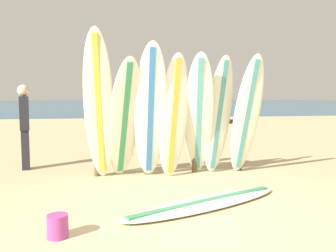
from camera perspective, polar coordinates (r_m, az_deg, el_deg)
The scene contains 14 objects.
ground_plane at distance 3.71m, azimuth 5.56°, elevation -17.05°, with size 120.00×120.00×0.00m, color #CCB784.
ocean_water at distance 61.33m, azimuth -8.80°, elevation 3.77°, with size 120.00×80.00×0.01m, color #1E5984.
surfboard_rack at distance 6.09m, azimuth 0.47°, elevation -1.79°, with size 2.71×0.09×1.07m.
surfboard_leaning_far_left at distance 5.62m, azimuth -11.47°, elevation 3.23°, with size 0.57×0.75×2.44m.
surfboard_leaning_left at distance 5.59m, azimuth -7.30°, elevation 0.98°, with size 0.68×1.03×2.00m.
surfboard_leaning_center_left at distance 5.55m, azimuth -2.95°, elevation 2.16°, with size 0.54×0.90×2.22m.
surfboard_leaning_center at distance 5.62m, azimuth 0.94°, elevation 1.46°, with size 0.58×0.60×2.08m.
surfboard_leaning_center_right at distance 5.79m, azimuth 5.19°, elevation 1.58°, with size 0.67×1.04×2.08m.
surfboard_leaning_right at distance 5.97m, azimuth 8.41°, elevation 1.58°, with size 0.55×0.67×2.07m.
surfboard_leaning_far_right at distance 5.98m, azimuth 12.97°, elevation 1.52°, with size 0.48×0.87×2.07m.
surfboard_lying_on_sand at distance 4.47m, azimuth 6.34°, elevation -12.65°, with size 2.43×1.47×0.08m.
beachgoer_standing at distance 6.94m, azimuth -22.85°, elevation 0.45°, with size 0.22×0.28×1.60m.
small_boat_offshore at distance 40.82m, azimuth -6.93°, elevation 3.49°, with size 2.69×2.76×0.71m.
sand_bucket at distance 3.66m, azimuth -17.94°, elevation -15.63°, with size 0.21×0.21×0.23m, color #A53F8C.
Camera 1 is at (-0.91, -3.31, 1.40)m, focal length 36.49 mm.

